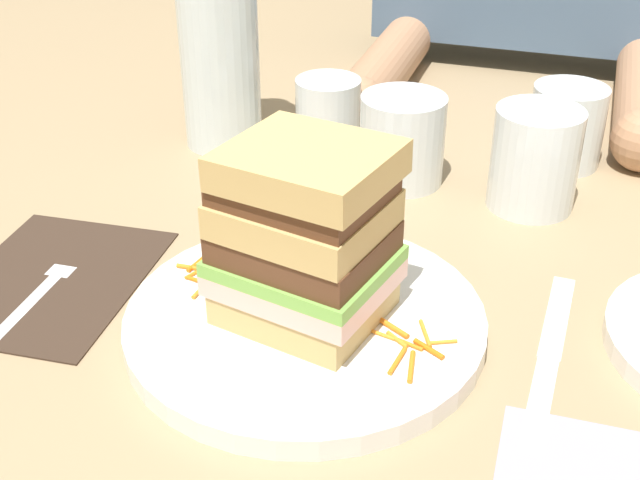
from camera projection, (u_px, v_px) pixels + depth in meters
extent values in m
plane|color=#9E8460|center=(289.00, 328.00, 0.61)|extent=(3.00, 3.00, 0.00)
cylinder|color=white|center=(307.00, 319.00, 0.60)|extent=(0.25, 0.25, 0.02)
cube|color=tan|center=(307.00, 296.00, 0.59)|extent=(0.12, 0.11, 0.02)
cube|color=beige|center=(306.00, 273.00, 0.58)|extent=(0.13, 0.12, 0.02)
cube|color=#7AB74C|center=(306.00, 258.00, 0.58)|extent=(0.13, 0.12, 0.01)
cube|color=#56331E|center=(306.00, 239.00, 0.57)|extent=(0.12, 0.11, 0.02)
cube|color=tan|center=(306.00, 211.00, 0.56)|extent=(0.12, 0.11, 0.02)
cube|color=#56331E|center=(306.00, 187.00, 0.55)|extent=(0.12, 0.10, 0.01)
cube|color=tan|center=(310.00, 162.00, 0.54)|extent=(0.12, 0.11, 0.03)
cylinder|color=orange|center=(199.00, 262.00, 0.65)|extent=(0.01, 0.03, 0.00)
cylinder|color=orange|center=(216.00, 264.00, 0.65)|extent=(0.01, 0.02, 0.00)
cylinder|color=orange|center=(191.00, 267.00, 0.64)|extent=(0.02, 0.00, 0.00)
cylinder|color=orange|center=(228.00, 271.00, 0.64)|extent=(0.01, 0.03, 0.00)
cylinder|color=orange|center=(204.00, 283.00, 0.62)|extent=(0.03, 0.01, 0.00)
cylinder|color=orange|center=(195.00, 273.00, 0.64)|extent=(0.01, 0.02, 0.00)
cylinder|color=orange|center=(201.00, 289.00, 0.62)|extent=(0.00, 0.02, 0.00)
cylinder|color=orange|center=(443.00, 342.00, 0.56)|extent=(0.02, 0.01, 0.00)
cylinder|color=orange|center=(382.00, 335.00, 0.57)|extent=(0.02, 0.01, 0.00)
cylinder|color=orange|center=(429.00, 349.00, 0.56)|extent=(0.02, 0.02, 0.00)
cylinder|color=orange|center=(424.00, 336.00, 0.57)|extent=(0.01, 0.03, 0.00)
cylinder|color=orange|center=(397.00, 361.00, 0.55)|extent=(0.01, 0.03, 0.00)
cylinder|color=orange|center=(405.00, 342.00, 0.56)|extent=(0.03, 0.01, 0.00)
cylinder|color=orange|center=(391.00, 329.00, 0.57)|extent=(0.03, 0.02, 0.00)
cylinder|color=orange|center=(397.00, 340.00, 0.57)|extent=(0.02, 0.01, 0.00)
cylinder|color=orange|center=(411.00, 367.00, 0.54)|extent=(0.01, 0.03, 0.00)
cube|color=#38281E|center=(55.00, 276.00, 0.66)|extent=(0.15, 0.19, 0.00)
cube|color=silver|center=(15.00, 313.00, 0.61)|extent=(0.02, 0.11, 0.00)
cube|color=silver|center=(60.00, 268.00, 0.67)|extent=(0.02, 0.02, 0.00)
cylinder|color=silver|center=(87.00, 251.00, 0.69)|extent=(0.00, 0.04, 0.00)
cylinder|color=silver|center=(81.00, 250.00, 0.69)|extent=(0.00, 0.04, 0.00)
cylinder|color=silver|center=(75.00, 249.00, 0.69)|extent=(0.00, 0.04, 0.00)
cylinder|color=silver|center=(69.00, 248.00, 0.69)|extent=(0.00, 0.04, 0.00)
cube|color=silver|center=(540.00, 403.00, 0.54)|extent=(0.02, 0.10, 0.00)
cube|color=silver|center=(557.00, 315.00, 0.62)|extent=(0.02, 0.11, 0.00)
cylinder|color=white|center=(535.00, 159.00, 0.74)|extent=(0.08, 0.08, 0.09)
cylinder|color=orange|center=(532.00, 177.00, 0.75)|extent=(0.07, 0.07, 0.06)
cylinder|color=silver|center=(218.00, 32.00, 0.82)|extent=(0.08, 0.08, 0.23)
cylinder|color=silver|center=(328.00, 113.00, 0.86)|extent=(0.07, 0.07, 0.07)
cylinder|color=silver|center=(402.00, 140.00, 0.79)|extent=(0.08, 0.08, 0.08)
cylinder|color=silver|center=(566.00, 126.00, 0.82)|extent=(0.07, 0.07, 0.08)
cube|color=pink|center=(582.00, 473.00, 0.48)|extent=(0.10, 0.09, 0.00)
cylinder|color=tan|center=(385.00, 69.00, 0.99)|extent=(0.06, 0.23, 0.06)
sphere|color=tan|center=(357.00, 105.00, 0.89)|extent=(0.06, 0.06, 0.06)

